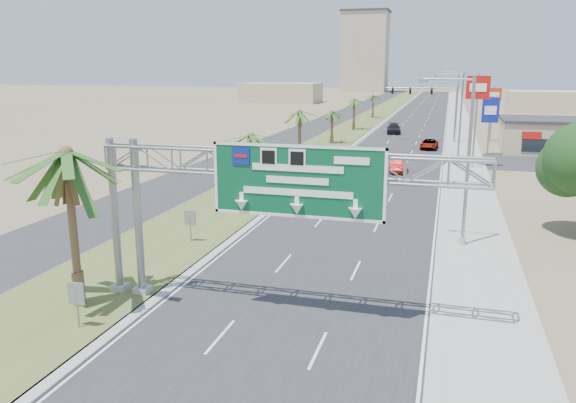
{
  "coord_description": "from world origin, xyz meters",
  "views": [
    {
      "loc": [
        6.22,
        -12.01,
        10.45
      ],
      "look_at": [
        -0.97,
        13.29,
        4.2
      ],
      "focal_mm": 35.0,
      "sensor_mm": 36.0,
      "label": 1
    }
  ],
  "objects_px": {
    "signal_mast": "(441,109)",
    "pole_sign_red_far": "(493,98)",
    "pole_sign_blue": "(490,112)",
    "pole_sign_red_near": "(478,94)",
    "car_right_lane": "(429,144)",
    "car_far": "(394,129)",
    "car_left_lane": "(332,186)",
    "palm_near": "(66,154)",
    "car_mid_lane": "(398,165)",
    "sign_gantry": "(264,176)"
  },
  "relations": [
    {
      "from": "sign_gantry",
      "to": "car_far",
      "type": "relative_size",
      "value": 3.06
    },
    {
      "from": "car_right_lane",
      "to": "pole_sign_red_near",
      "type": "bearing_deg",
      "value": -67.25
    },
    {
      "from": "car_left_lane",
      "to": "car_far",
      "type": "distance_m",
      "value": 47.68
    },
    {
      "from": "car_far",
      "to": "pole_sign_blue",
      "type": "relative_size",
      "value": 0.76
    },
    {
      "from": "pole_sign_blue",
      "to": "pole_sign_red_far",
      "type": "height_order",
      "value": "pole_sign_red_far"
    },
    {
      "from": "car_far",
      "to": "pole_sign_red_far",
      "type": "height_order",
      "value": "pole_sign_red_far"
    },
    {
      "from": "car_left_lane",
      "to": "car_far",
      "type": "xyz_separation_m",
      "value": [
        0.6,
        47.68,
        0.07
      ]
    },
    {
      "from": "signal_mast",
      "to": "car_left_lane",
      "type": "relative_size",
      "value": 2.42
    },
    {
      "from": "sign_gantry",
      "to": "car_far",
      "type": "height_order",
      "value": "sign_gantry"
    },
    {
      "from": "palm_near",
      "to": "car_mid_lane",
      "type": "xyz_separation_m",
      "value": [
        10.7,
        37.99,
        -6.2
      ]
    },
    {
      "from": "palm_near",
      "to": "car_mid_lane",
      "type": "distance_m",
      "value": 39.95
    },
    {
      "from": "car_right_lane",
      "to": "pole_sign_red_near",
      "type": "relative_size",
      "value": 0.47
    },
    {
      "from": "car_right_lane",
      "to": "pole_sign_blue",
      "type": "relative_size",
      "value": 0.65
    },
    {
      "from": "palm_near",
      "to": "pole_sign_red_far",
      "type": "bearing_deg",
      "value": 72.21
    },
    {
      "from": "sign_gantry",
      "to": "pole_sign_red_near",
      "type": "bearing_deg",
      "value": 76.11
    },
    {
      "from": "pole_sign_blue",
      "to": "pole_sign_red_far",
      "type": "relative_size",
      "value": 0.91
    },
    {
      "from": "car_left_lane",
      "to": "car_far",
      "type": "height_order",
      "value": "car_far"
    },
    {
      "from": "pole_sign_blue",
      "to": "pole_sign_red_near",
      "type": "bearing_deg",
      "value": -101.45
    },
    {
      "from": "car_left_lane",
      "to": "pole_sign_blue",
      "type": "height_order",
      "value": "pole_sign_blue"
    },
    {
      "from": "palm_near",
      "to": "pole_sign_red_far",
      "type": "xyz_separation_m",
      "value": [
        21.46,
        66.9,
        -0.7
      ]
    },
    {
      "from": "car_left_lane",
      "to": "car_far",
      "type": "relative_size",
      "value": 0.78
    },
    {
      "from": "pole_sign_red_near",
      "to": "palm_near",
      "type": "bearing_deg",
      "value": -113.12
    },
    {
      "from": "sign_gantry",
      "to": "pole_sign_red_far",
      "type": "xyz_separation_m",
      "value": [
        13.32,
        64.98,
        0.17
      ]
    },
    {
      "from": "car_right_lane",
      "to": "pole_sign_blue",
      "type": "distance_m",
      "value": 9.09
    },
    {
      "from": "signal_mast",
      "to": "sign_gantry",
      "type": "bearing_deg",
      "value": -95.74
    },
    {
      "from": "car_left_lane",
      "to": "car_mid_lane",
      "type": "distance_m",
      "value": 12.84
    },
    {
      "from": "car_left_lane",
      "to": "pole_sign_red_near",
      "type": "height_order",
      "value": "pole_sign_red_near"
    },
    {
      "from": "car_right_lane",
      "to": "signal_mast",
      "type": "bearing_deg",
      "value": 83.9
    },
    {
      "from": "signal_mast",
      "to": "car_right_lane",
      "type": "height_order",
      "value": "signal_mast"
    },
    {
      "from": "sign_gantry",
      "to": "car_far",
      "type": "distance_m",
      "value": 71.89
    },
    {
      "from": "sign_gantry",
      "to": "signal_mast",
      "type": "bearing_deg",
      "value": 84.26
    },
    {
      "from": "palm_near",
      "to": "sign_gantry",
      "type": "bearing_deg",
      "value": 13.32
    },
    {
      "from": "car_far",
      "to": "pole_sign_red_near",
      "type": "xyz_separation_m",
      "value": [
        11.32,
        -30.98,
        7.08
      ]
    },
    {
      "from": "palm_near",
      "to": "car_mid_lane",
      "type": "height_order",
      "value": "palm_near"
    },
    {
      "from": "pole_sign_red_near",
      "to": "sign_gantry",
      "type": "bearing_deg",
      "value": -103.89
    },
    {
      "from": "car_left_lane",
      "to": "car_right_lane",
      "type": "bearing_deg",
      "value": 70.72
    },
    {
      "from": "signal_mast",
      "to": "pole_sign_red_near",
      "type": "distance_m",
      "value": 21.89
    },
    {
      "from": "signal_mast",
      "to": "car_mid_lane",
      "type": "xyz_separation_m",
      "value": [
        -3.67,
        -25.98,
        -4.12
      ]
    },
    {
      "from": "car_far",
      "to": "sign_gantry",
      "type": "bearing_deg",
      "value": -95.18
    },
    {
      "from": "pole_sign_blue",
      "to": "pole_sign_red_far",
      "type": "bearing_deg",
      "value": 85.24
    },
    {
      "from": "car_far",
      "to": "car_left_lane",
      "type": "bearing_deg",
      "value": -96.91
    },
    {
      "from": "palm_near",
      "to": "pole_sign_red_far",
      "type": "relative_size",
      "value": 1.05
    },
    {
      "from": "car_left_lane",
      "to": "pole_sign_blue",
      "type": "bearing_deg",
      "value": 56.17
    },
    {
      "from": "car_right_lane",
      "to": "sign_gantry",
      "type": "bearing_deg",
      "value": -92.64
    },
    {
      "from": "sign_gantry",
      "to": "pole_sign_red_near",
      "type": "xyz_separation_m",
      "value": [
        10.06,
        40.7,
        1.81
      ]
    },
    {
      "from": "pole_sign_red_near",
      "to": "pole_sign_red_far",
      "type": "relative_size",
      "value": 1.25
    },
    {
      "from": "signal_mast",
      "to": "car_right_lane",
      "type": "xyz_separation_m",
      "value": [
        -1.18,
        -7.64,
        -4.21
      ]
    },
    {
      "from": "pole_sign_red_near",
      "to": "pole_sign_blue",
      "type": "distance_m",
      "value": 10.93
    },
    {
      "from": "signal_mast",
      "to": "car_right_lane",
      "type": "bearing_deg",
      "value": -98.77
    },
    {
      "from": "signal_mast",
      "to": "pole_sign_red_far",
      "type": "bearing_deg",
      "value": 22.47
    }
  ]
}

